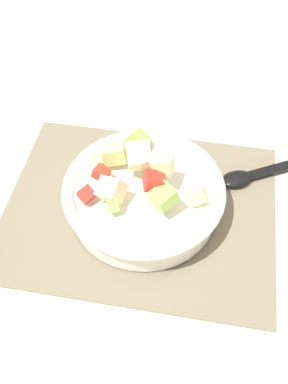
# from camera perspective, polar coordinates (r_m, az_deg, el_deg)

# --- Properties ---
(ground_plane) EXTENTS (2.40, 2.40, 0.00)m
(ground_plane) POSITION_cam_1_polar(r_m,az_deg,el_deg) (0.76, -0.51, -2.22)
(ground_plane) COLOR silver
(placemat) EXTENTS (0.45, 0.35, 0.01)m
(placemat) POSITION_cam_1_polar(r_m,az_deg,el_deg) (0.76, -0.51, -2.09)
(placemat) COLOR #756B56
(placemat) RESTS_ON ground_plane
(salad_bowl) EXTENTS (0.26, 0.26, 0.12)m
(salad_bowl) POSITION_cam_1_polar(r_m,az_deg,el_deg) (0.72, -0.05, -0.21)
(salad_bowl) COLOR white
(salad_bowl) RESTS_ON placemat
(serving_spoon) EXTENTS (0.19, 0.12, 0.01)m
(serving_spoon) POSITION_cam_1_polar(r_m,az_deg,el_deg) (0.82, 14.16, 2.28)
(serving_spoon) COLOR black
(serving_spoon) RESTS_ON placemat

